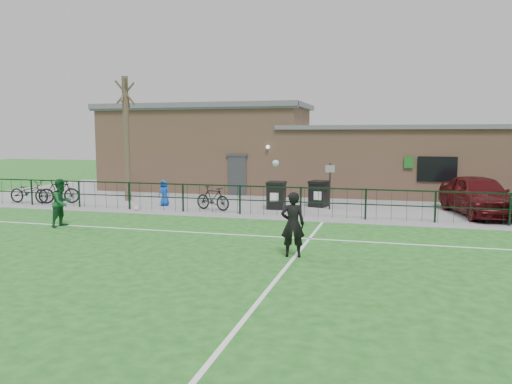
% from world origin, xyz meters
% --- Properties ---
extents(ground, '(90.00, 90.00, 0.00)m').
position_xyz_m(ground, '(0.00, 0.00, 0.00)').
color(ground, '#1A581A').
rests_on(ground, ground).
extents(paving_strip, '(34.00, 13.00, 0.02)m').
position_xyz_m(paving_strip, '(0.00, 13.50, 0.01)').
color(paving_strip, gray).
rests_on(paving_strip, ground).
extents(pitch_line_touch, '(28.00, 0.10, 0.01)m').
position_xyz_m(pitch_line_touch, '(0.00, 7.80, 0.00)').
color(pitch_line_touch, white).
rests_on(pitch_line_touch, ground).
extents(pitch_line_mid, '(28.00, 0.10, 0.01)m').
position_xyz_m(pitch_line_mid, '(0.00, 4.00, 0.00)').
color(pitch_line_mid, white).
rests_on(pitch_line_mid, ground).
extents(pitch_line_perp, '(0.10, 16.00, 0.01)m').
position_xyz_m(pitch_line_perp, '(2.00, 0.00, 0.00)').
color(pitch_line_perp, white).
rests_on(pitch_line_perp, ground).
extents(perimeter_fence, '(28.00, 0.10, 1.20)m').
position_xyz_m(perimeter_fence, '(0.00, 8.00, 0.60)').
color(perimeter_fence, black).
rests_on(perimeter_fence, ground).
extents(bare_tree, '(0.30, 0.30, 6.00)m').
position_xyz_m(bare_tree, '(-8.00, 10.50, 3.00)').
color(bare_tree, '#493A2C').
rests_on(bare_tree, ground).
extents(wheelie_bin_left, '(0.76, 0.85, 1.10)m').
position_xyz_m(wheelie_bin_left, '(-0.40, 9.81, 0.57)').
color(wheelie_bin_left, black).
rests_on(wheelie_bin_left, paving_strip).
extents(wheelie_bin_right, '(0.87, 0.95, 1.07)m').
position_xyz_m(wheelie_bin_right, '(1.30, 10.96, 0.56)').
color(wheelie_bin_right, black).
rests_on(wheelie_bin_right, paving_strip).
extents(sign_post, '(0.08, 0.08, 2.00)m').
position_xyz_m(sign_post, '(1.86, 10.22, 1.02)').
color(sign_post, black).
rests_on(sign_post, paving_strip).
extents(car_maroon, '(2.98, 5.07, 1.62)m').
position_xyz_m(car_maroon, '(7.79, 10.27, 0.83)').
color(car_maroon, '#470C0F').
rests_on(car_maroon, paving_strip).
extents(bicycle_a, '(2.06, 0.79, 1.07)m').
position_xyz_m(bicycle_a, '(-12.06, 8.51, 0.55)').
color(bicycle_a, black).
rests_on(bicycle_a, paving_strip).
extents(bicycle_b, '(1.91, 1.22, 1.12)m').
position_xyz_m(bicycle_b, '(-10.61, 8.76, 0.58)').
color(bicycle_b, black).
rests_on(bicycle_b, paving_strip).
extents(bicycle_d, '(1.77, 0.94, 1.02)m').
position_xyz_m(bicycle_d, '(-2.94, 8.71, 0.53)').
color(bicycle_d, black).
rests_on(bicycle_d, paving_strip).
extents(spectator_child, '(0.64, 0.49, 1.18)m').
position_xyz_m(spectator_child, '(-5.49, 9.31, 0.61)').
color(spectator_child, '#1346B7').
rests_on(spectator_child, paving_strip).
extents(goalkeeper_kick, '(1.74, 3.85, 2.39)m').
position_xyz_m(goalkeeper_kick, '(1.91, 1.69, 0.90)').
color(goalkeeper_kick, black).
rests_on(goalkeeper_kick, ground).
extents(outfield_player, '(0.75, 0.91, 1.69)m').
position_xyz_m(outfield_player, '(-6.78, 3.80, 0.85)').
color(outfield_player, '#164E26').
rests_on(outfield_player, ground).
extents(ball_ground, '(0.22, 0.22, 0.22)m').
position_xyz_m(ball_ground, '(-6.00, 7.67, 0.11)').
color(ball_ground, white).
rests_on(ball_ground, ground).
extents(clubhouse, '(24.25, 5.40, 4.96)m').
position_xyz_m(clubhouse, '(-0.88, 16.50, 2.22)').
color(clubhouse, tan).
rests_on(clubhouse, ground).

